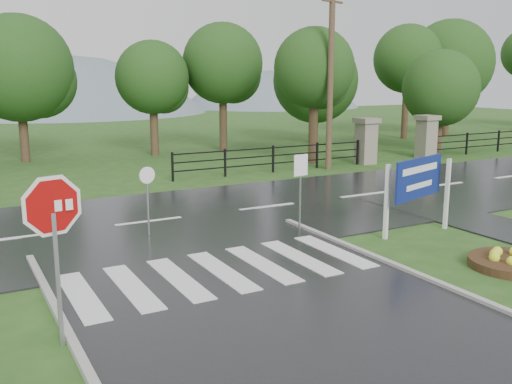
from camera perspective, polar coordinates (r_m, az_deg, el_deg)
ground at (r=8.71m, az=11.53°, el=-17.74°), size 120.00×120.00×0.00m
main_road at (r=17.04m, az=-10.66°, el=-3.04°), size 90.00×8.00×0.04m
crosswalk at (r=12.55m, az=-3.43°, el=-7.88°), size 6.50×2.80×0.02m
pillar_west at (r=28.39m, az=10.95°, el=5.15°), size 1.00×1.00×2.24m
pillar_east at (r=31.09m, az=16.67°, el=5.41°), size 1.00×1.00×2.24m
fence_west at (r=25.44m, az=1.73°, el=3.60°), size 9.58×0.08×1.20m
hills at (r=73.92m, az=-21.10°, el=-4.78°), size 102.00×48.00×48.00m
treeline at (r=30.62m, az=-17.12°, el=3.07°), size 83.20×5.20×10.00m
stop_sign at (r=9.27m, az=-19.58°, el=-2.87°), size 1.27×0.36×2.94m
estate_billboard at (r=15.91m, az=15.97°, el=0.98°), size 2.32×0.80×2.09m
reg_sign_small at (r=15.53m, az=4.47°, el=1.47°), size 0.48×0.09×2.15m
reg_sign_round at (r=15.21m, az=-10.79°, el=0.00°), size 0.44×0.09×1.91m
utility_pole_east at (r=26.25m, az=7.46°, el=11.13°), size 1.39×0.51×8.05m
entrance_tree_left at (r=28.16m, az=5.84°, el=12.17°), size 3.89×3.89×6.56m
entrance_tree_right at (r=33.71m, az=18.00°, el=9.81°), size 4.23×4.23×5.68m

